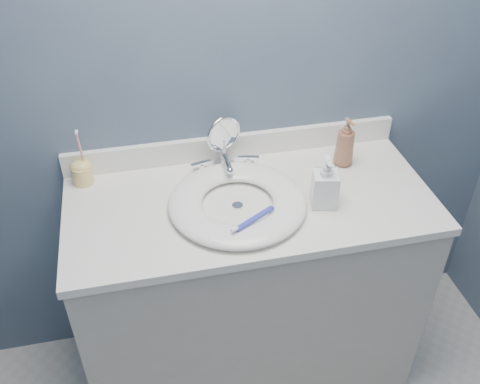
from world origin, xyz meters
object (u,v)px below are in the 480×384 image
object	(u,v)px
soap_bottle_amber	(345,142)
makeup_mirror	(224,140)
toothbrush_holder	(82,171)
soap_bottle_clear	(326,181)

from	to	relation	value
soap_bottle_amber	makeup_mirror	bearing A→B (deg)	160.96
makeup_mirror	toothbrush_holder	distance (m)	0.50
makeup_mirror	soap_bottle_amber	size ratio (longest dim) A/B	1.10
toothbrush_holder	soap_bottle_clear	bearing A→B (deg)	-20.59
soap_bottle_amber	soap_bottle_clear	xyz separation A→B (m)	(-0.15, -0.20, -0.00)
soap_bottle_clear	soap_bottle_amber	bearing A→B (deg)	67.68
makeup_mirror	soap_bottle_clear	world-z (taller)	makeup_mirror
toothbrush_holder	makeup_mirror	bearing A→B (deg)	-0.56
toothbrush_holder	soap_bottle_amber	bearing A→B (deg)	-5.31
soap_bottle_clear	makeup_mirror	bearing A→B (deg)	147.42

